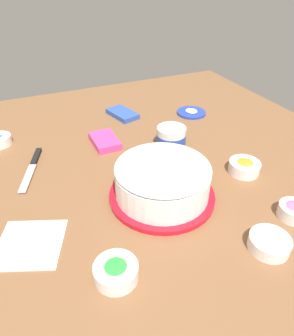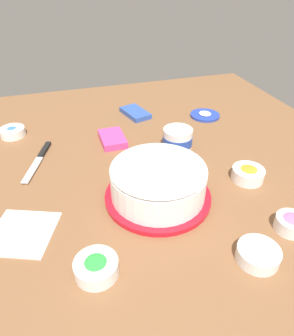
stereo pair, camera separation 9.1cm
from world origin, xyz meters
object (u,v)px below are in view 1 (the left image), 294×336
(frosting_tub_lid, at_px, (191,112))
(sprinkle_bowl_green, at_px, (116,271))
(candy_box_lower, at_px, (122,114))
(spreading_knife, at_px, (33,165))
(sprinkle_bowl_rainbow, at_px, (269,243))
(sprinkle_bowl_orange, at_px, (244,166))
(paper_napkin, at_px, (30,243))
(sprinkle_bowl_pink, at_px, (294,210))
(frosted_cake, at_px, (161,181))
(candy_box_upper, at_px, (105,141))
(frosting_tub, at_px, (171,137))

(frosting_tub_lid, relative_size, sprinkle_bowl_green, 1.30)
(candy_box_lower, bearing_deg, spreading_knife, 105.64)
(sprinkle_bowl_rainbow, distance_m, sprinkle_bowl_orange, 0.30)
(sprinkle_bowl_orange, bearing_deg, paper_napkin, 92.99)
(sprinkle_bowl_rainbow, relative_size, candy_box_lower, 0.68)
(sprinkle_bowl_rainbow, relative_size, sprinkle_bowl_pink, 1.23)
(sprinkle_bowl_rainbow, bearing_deg, frosted_cake, 29.11)
(candy_box_upper, bearing_deg, sprinkle_bowl_pink, -150.13)
(sprinkle_bowl_green, bearing_deg, sprinkle_bowl_rainbow, -101.11)
(sprinkle_bowl_green, relative_size, paper_napkin, 0.63)
(frosting_tub, distance_m, spreading_knife, 0.47)
(frosting_tub_lid, distance_m, sprinkle_bowl_rainbow, 0.74)
(sprinkle_bowl_orange, distance_m, candy_box_upper, 0.48)
(sprinkle_bowl_green, height_order, sprinkle_bowl_rainbow, sprinkle_bowl_green)
(frosted_cake, height_order, candy_box_lower, frosted_cake)
(spreading_knife, bearing_deg, sprinkle_bowl_green, -167.54)
(frosting_tub, distance_m, sprinkle_bowl_rainbow, 0.50)
(candy_box_lower, relative_size, paper_napkin, 0.93)
(frosted_cake, xyz_separation_m, frosting_tub_lid, (0.44, -0.36, -0.05))
(sprinkle_bowl_orange, distance_m, candy_box_lower, 0.58)
(frosting_tub, relative_size, sprinkle_bowl_orange, 1.07)
(sprinkle_bowl_green, relative_size, sprinkle_bowl_pink, 1.22)
(sprinkle_bowl_pink, height_order, paper_napkin, sprinkle_bowl_pink)
(sprinkle_bowl_orange, bearing_deg, sprinkle_bowl_pink, 176.83)
(frosted_cake, height_order, frosting_tub, frosted_cake)
(candy_box_lower, bearing_deg, frosted_cake, 155.53)
(frosted_cake, bearing_deg, frosting_tub_lid, -39.17)
(frosting_tub, bearing_deg, candy_box_upper, 61.47)
(candy_box_lower, bearing_deg, sprinkle_bowl_green, 143.29)
(frosting_tub, bearing_deg, sprinkle_bowl_rainbow, 179.37)
(frosted_cake, bearing_deg, sprinkle_bowl_orange, -89.21)
(frosted_cake, height_order, candy_box_upper, frosted_cake)
(spreading_knife, relative_size, sprinkle_bowl_orange, 2.41)
(sprinkle_bowl_orange, relative_size, candy_box_lower, 0.68)
(frosting_tub, bearing_deg, candy_box_lower, 12.55)
(sprinkle_bowl_green, distance_m, candy_box_lower, 0.79)
(sprinkle_bowl_orange, bearing_deg, sprinkle_bowl_green, 112.24)
(frosting_tub_lid, height_order, paper_napkin, frosting_tub_lid)
(sprinkle_bowl_green, xyz_separation_m, sprinkle_bowl_pink, (-0.01, -0.48, 0.00))
(frosted_cake, distance_m, spreading_knife, 0.44)
(frosting_tub_lid, xyz_separation_m, candy_box_lower, (0.10, 0.28, 0.00))
(frosted_cake, distance_m, sprinkle_bowl_pink, 0.35)
(candy_box_lower, distance_m, paper_napkin, 0.72)
(sprinkle_bowl_rainbow, distance_m, candy_box_upper, 0.64)
(frosted_cake, xyz_separation_m, frosting_tub, (0.23, -0.15, -0.02))
(frosting_tub, xyz_separation_m, spreading_knife, (0.07, 0.46, -0.03))
(sprinkle_bowl_orange, relative_size, paper_napkin, 0.64)
(frosted_cake, relative_size, sprinkle_bowl_pink, 3.80)
(candy_box_lower, height_order, candy_box_upper, candy_box_upper)
(candy_box_upper, bearing_deg, paper_napkin, 140.18)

